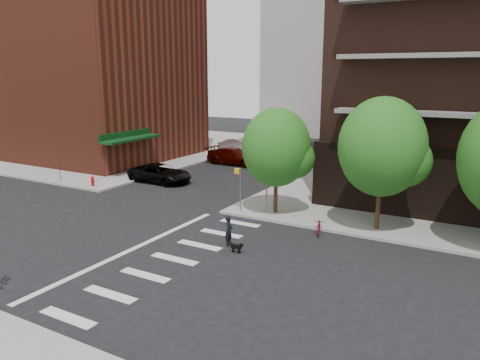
{
  "coord_description": "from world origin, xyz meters",
  "views": [
    {
      "loc": [
        15.47,
        -15.79,
        8.28
      ],
      "look_at": [
        3.0,
        6.0,
        2.5
      ],
      "focal_mm": 35.0,
      "sensor_mm": 36.0,
      "label": 1
    }
  ],
  "objects_px": {
    "parked_car_maroon": "(234,156)",
    "parked_car_silver": "(243,147)",
    "scooter": "(319,226)",
    "fire_hydrant": "(93,181)",
    "parked_car_black": "(160,173)",
    "dog_walker": "(229,231)"
  },
  "relations": [
    {
      "from": "parked_car_silver",
      "to": "dog_walker",
      "type": "distance_m",
      "value": 25.86
    },
    {
      "from": "parked_car_maroon",
      "to": "dog_walker",
      "type": "bearing_deg",
      "value": -148.04
    },
    {
      "from": "scooter",
      "to": "dog_walker",
      "type": "distance_m",
      "value": 5.0
    },
    {
      "from": "fire_hydrant",
      "to": "parked_car_maroon",
      "type": "height_order",
      "value": "parked_car_maroon"
    },
    {
      "from": "parked_car_black",
      "to": "scooter",
      "type": "bearing_deg",
      "value": -108.74
    },
    {
      "from": "parked_car_silver",
      "to": "scooter",
      "type": "height_order",
      "value": "parked_car_silver"
    },
    {
      "from": "fire_hydrant",
      "to": "dog_walker",
      "type": "height_order",
      "value": "dog_walker"
    },
    {
      "from": "parked_car_maroon",
      "to": "scooter",
      "type": "distance_m",
      "value": 19.62
    },
    {
      "from": "parked_car_black",
      "to": "scooter",
      "type": "distance_m",
      "value": 15.72
    },
    {
      "from": "scooter",
      "to": "parked_car_black",
      "type": "bearing_deg",
      "value": 142.68
    },
    {
      "from": "fire_hydrant",
      "to": "parked_car_silver",
      "type": "relative_size",
      "value": 0.14
    },
    {
      "from": "fire_hydrant",
      "to": "scooter",
      "type": "height_order",
      "value": "fire_hydrant"
    },
    {
      "from": "fire_hydrant",
      "to": "scooter",
      "type": "xyz_separation_m",
      "value": [
        18.0,
        -1.3,
        -0.12
      ]
    },
    {
      "from": "parked_car_maroon",
      "to": "parked_car_silver",
      "type": "xyz_separation_m",
      "value": [
        -1.82,
        4.82,
        0.08
      ]
    },
    {
      "from": "fire_hydrant",
      "to": "scooter",
      "type": "bearing_deg",
      "value": -4.13
    },
    {
      "from": "parked_car_black",
      "to": "fire_hydrant",
      "type": "bearing_deg",
      "value": 141.45
    },
    {
      "from": "parked_car_maroon",
      "to": "scooter",
      "type": "xyz_separation_m",
      "value": [
        13.53,
        -14.21,
        -0.34
      ]
    },
    {
      "from": "fire_hydrant",
      "to": "parked_car_black",
      "type": "bearing_deg",
      "value": 50.92
    },
    {
      "from": "parked_car_black",
      "to": "parked_car_silver",
      "type": "relative_size",
      "value": 0.98
    },
    {
      "from": "parked_car_maroon",
      "to": "dog_walker",
      "type": "distance_m",
      "value": 20.76
    },
    {
      "from": "parked_car_black",
      "to": "parked_car_silver",
      "type": "height_order",
      "value": "parked_car_silver"
    },
    {
      "from": "parked_car_black",
      "to": "dog_walker",
      "type": "relative_size",
      "value": 3.35
    }
  ]
}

